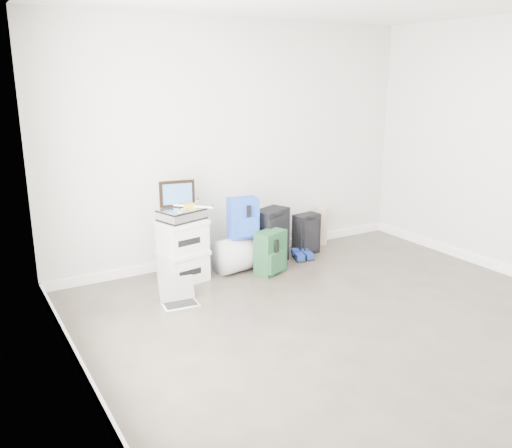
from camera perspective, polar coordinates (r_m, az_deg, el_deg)
ground at (r=4.64m, az=13.21°, el=-11.97°), size 5.00×5.00×0.00m
room_envelope at (r=4.16m, az=14.52°, el=9.68°), size 4.52×5.02×2.71m
boxes_stack at (r=5.70m, az=-7.70°, el=-2.78°), size 0.52×0.44×0.66m
briefcase at (r=5.59m, az=-7.84°, el=1.01°), size 0.49×0.42×0.12m
painting at (r=5.64m, az=-8.30°, el=3.18°), size 0.37×0.08×0.28m
drone at (r=5.59m, az=-7.04°, el=1.90°), size 0.38×0.38×0.05m
duffel_bag at (r=6.02m, az=-1.44°, el=-3.08°), size 0.66×0.46×0.38m
blue_backpack at (r=5.87m, az=-1.32°, el=0.58°), size 0.34×0.27×0.44m
large_suitcase at (r=6.19m, az=1.65°, el=-1.29°), size 0.47×0.39×0.64m
green_backpack at (r=5.90m, az=1.59°, el=-3.07°), size 0.39×0.34×0.47m
carry_on at (r=6.55m, az=5.35°, el=-1.06°), size 0.33×0.24×0.49m
shoes at (r=6.42m, az=4.93°, el=-3.33°), size 0.27×0.27×0.08m
rolled_rug at (r=6.95m, az=6.89°, el=-0.17°), size 0.16×0.16×0.48m
laptop at (r=5.23m, az=-8.11°, el=-7.73°), size 0.36×0.28×0.24m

